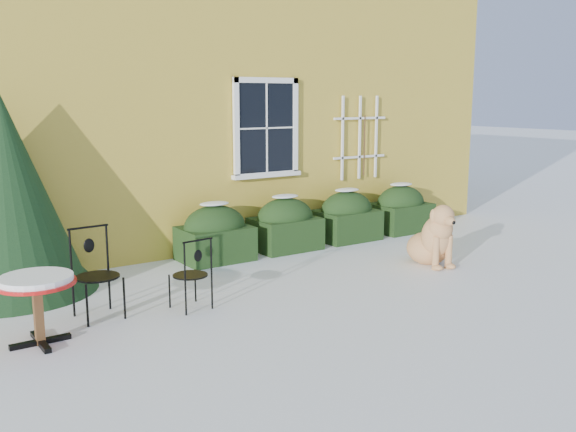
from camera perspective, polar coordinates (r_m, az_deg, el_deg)
ground at (r=8.07m, az=4.03°, el=-7.38°), size 80.00×80.00×0.00m
house at (r=13.88m, az=-14.47°, el=13.26°), size 12.40×8.40×6.40m
hedge_row at (r=10.91m, az=2.58°, el=-0.44°), size 4.95×0.80×0.91m
evergreen_shrub at (r=8.86m, az=-23.78°, el=0.39°), size 2.17×2.17×2.62m
bistro_table at (r=6.93m, az=-21.45°, el=-5.93°), size 0.78×0.78×0.72m
patio_chair_near at (r=7.65m, az=-8.54°, el=-5.08°), size 0.43×0.42×0.87m
patio_chair_far at (r=7.61m, az=-16.71°, el=-4.88°), size 0.50×0.49×1.03m
dog at (r=9.78m, az=12.82°, el=-2.06°), size 0.75×1.03×0.97m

